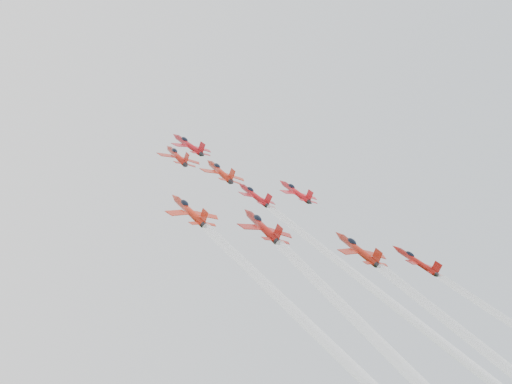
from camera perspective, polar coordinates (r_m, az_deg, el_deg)
jet_lead at (r=144.86m, az=-6.02°, el=4.22°), size 10.24×12.54×9.74m
jet_row2_left at (r=128.96m, az=-7.06°, el=3.24°), size 9.27×11.35×8.82m
jet_row2_center at (r=129.92m, az=-3.24°, el=1.85°), size 10.04×12.30×9.55m
jet_row2_right at (r=140.94m, az=3.52°, el=0.05°), size 9.75×11.94×9.28m
jet_center at (r=92.58m, az=12.76°, el=-10.34°), size 8.61×75.21×57.87m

